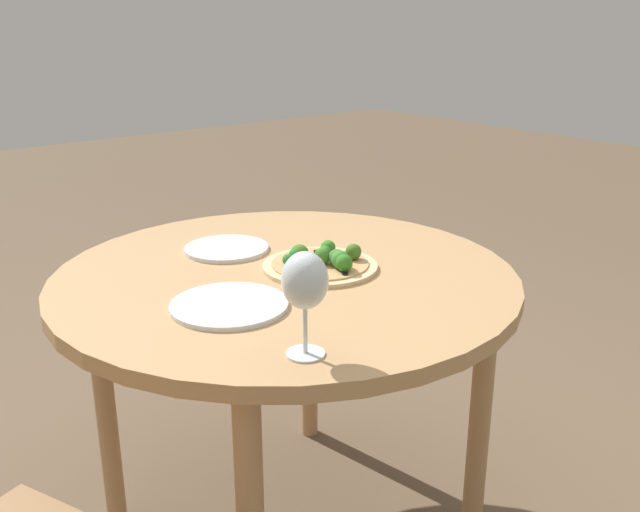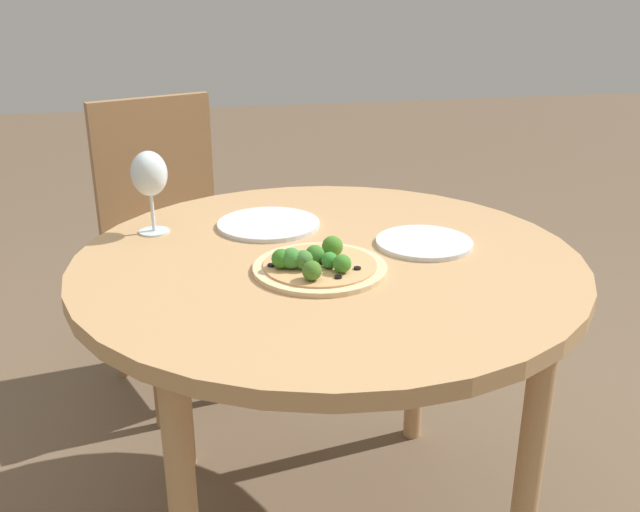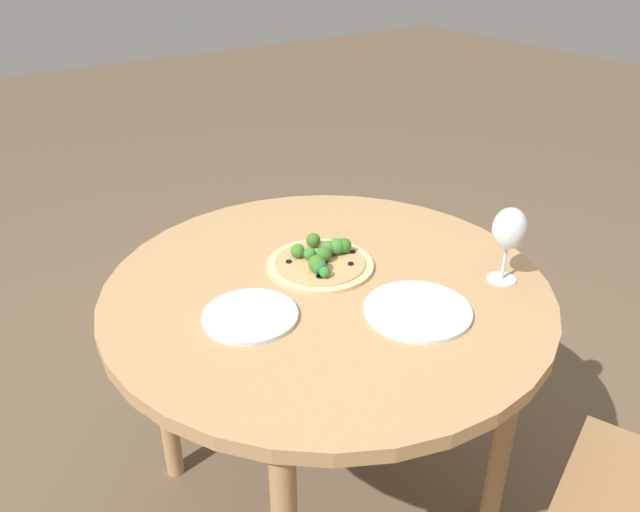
# 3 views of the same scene
# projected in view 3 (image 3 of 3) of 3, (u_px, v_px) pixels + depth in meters

# --- Properties ---
(ground_plane) EXTENTS (12.00, 12.00, 0.00)m
(ground_plane) POSITION_uv_depth(u_px,v_px,m) (326.00, 493.00, 1.78)
(ground_plane) COLOR brown
(dining_table) EXTENTS (1.03, 1.03, 0.70)m
(dining_table) POSITION_uv_depth(u_px,v_px,m) (327.00, 310.00, 1.48)
(dining_table) COLOR tan
(dining_table) RESTS_ON ground_plane
(pizza) EXTENTS (0.26, 0.26, 0.06)m
(pizza) POSITION_uv_depth(u_px,v_px,m) (321.00, 260.00, 1.51)
(pizza) COLOR #DBBC89
(pizza) RESTS_ON dining_table
(wine_glass) EXTENTS (0.08, 0.08, 0.18)m
(wine_glass) POSITION_uv_depth(u_px,v_px,m) (509.00, 230.00, 1.40)
(wine_glass) COLOR silver
(wine_glass) RESTS_ON dining_table
(plate_near) EXTENTS (0.23, 0.23, 0.01)m
(plate_near) POSITION_uv_depth(u_px,v_px,m) (418.00, 310.00, 1.34)
(plate_near) COLOR silver
(plate_near) RESTS_ON dining_table
(plate_far) EXTENTS (0.20, 0.20, 0.01)m
(plate_far) POSITION_uv_depth(u_px,v_px,m) (250.00, 316.00, 1.32)
(plate_far) COLOR silver
(plate_far) RESTS_ON dining_table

